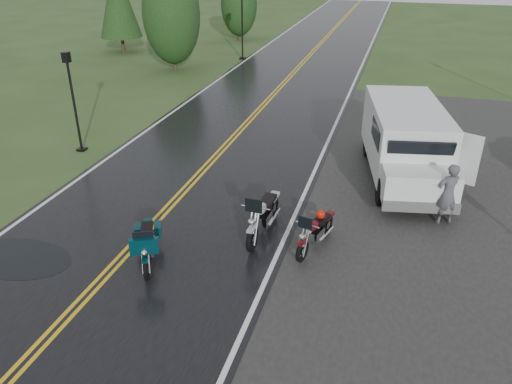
% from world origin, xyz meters
% --- Properties ---
extents(ground, '(120.00, 120.00, 0.00)m').
position_xyz_m(ground, '(0.00, 0.00, 0.00)').
color(ground, '#2D471E').
rests_on(ground, ground).
extents(road, '(8.00, 100.00, 0.04)m').
position_xyz_m(road, '(0.00, 10.00, 0.02)').
color(road, black).
rests_on(road, ground).
extents(motorcycle_red, '(1.25, 2.17, 1.21)m').
position_xyz_m(motorcycle_red, '(4.47, 0.41, 0.60)').
color(motorcycle_red, '#50090F').
rests_on(motorcycle_red, ground).
extents(motorcycle_teal, '(1.58, 2.24, 1.25)m').
position_xyz_m(motorcycle_teal, '(1.05, -1.34, 0.62)').
color(motorcycle_teal, '#042B33').
rests_on(motorcycle_teal, ground).
extents(motorcycle_silver, '(0.99, 2.49, 1.45)m').
position_xyz_m(motorcycle_silver, '(3.14, 0.50, 0.73)').
color(motorcycle_silver, '#989C9F').
rests_on(motorcycle_silver, ground).
extents(van_white, '(3.51, 6.63, 2.47)m').
position_xyz_m(van_white, '(6.18, 4.17, 1.24)').
color(van_white, silver).
rests_on(van_white, ground).
extents(person_at_van, '(0.79, 0.69, 1.83)m').
position_xyz_m(person_at_van, '(7.98, 3.49, 0.91)').
color(person_at_van, '#4B4B50').
rests_on(person_at_van, ground).
extents(lamp_post_near_left, '(0.33, 0.33, 3.80)m').
position_xyz_m(lamp_post_near_left, '(-5.22, 5.39, 1.90)').
color(lamp_post_near_left, black).
rests_on(lamp_post_near_left, ground).
extents(lamp_post_far_left, '(0.38, 0.38, 4.40)m').
position_xyz_m(lamp_post_far_left, '(-4.16, 22.59, 2.20)').
color(lamp_post_far_left, black).
rests_on(lamp_post_far_left, ground).
extents(tree_left_mid, '(3.43, 3.43, 5.37)m').
position_xyz_m(tree_left_mid, '(-7.27, 18.52, 2.68)').
color(tree_left_mid, '#1E3D19').
rests_on(tree_left_mid, ground).
extents(tree_left_far, '(2.82, 2.82, 4.35)m').
position_xyz_m(tree_left_far, '(-6.56, 29.29, 2.17)').
color(tree_left_far, '#1E3D19').
rests_on(tree_left_far, ground).
extents(pine_left_far, '(2.90, 2.90, 6.04)m').
position_xyz_m(pine_left_far, '(-13.10, 22.47, 3.02)').
color(pine_left_far, '#1E3D19').
rests_on(pine_left_far, ground).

